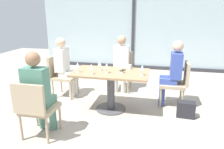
{
  "coord_description": "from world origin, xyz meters",
  "views": [
    {
      "loc": [
        0.8,
        -3.58,
        1.75
      ],
      "look_at": [
        0.0,
        0.1,
        0.65
      ],
      "focal_mm": 34.13,
      "sensor_mm": 36.0,
      "label": 1
    }
  ],
  "objects": [
    {
      "name": "person_far_right",
      "position": [
        1.09,
        0.45,
        0.7
      ],
      "size": [
        0.39,
        0.34,
        1.26
      ],
      "color": "#384C9E",
      "rests_on": "ground_plane"
    },
    {
      "name": "chair_far_left",
      "position": [
        -1.2,
        0.45,
        0.5
      ],
      "size": [
        0.5,
        0.46,
        0.87
      ],
      "color": "tan",
      "rests_on": "ground_plane"
    },
    {
      "name": "window_wall_backdrop",
      "position": [
        0.0,
        3.2,
        1.21
      ],
      "size": [
        5.91,
        0.1,
        2.7
      ],
      "color": "#A3B7BC",
      "rests_on": "ground_plane"
    },
    {
      "name": "chair_near_window",
      "position": [
        0.0,
        1.16,
        0.5
      ],
      "size": [
        0.46,
        0.51,
        0.87
      ],
      "color": "tan",
      "rests_on": "ground_plane"
    },
    {
      "name": "dining_table_main",
      "position": [
        0.0,
        0.0,
        0.54
      ],
      "size": [
        1.35,
        0.77,
        0.73
      ],
      "color": "#997551",
      "rests_on": "ground_plane"
    },
    {
      "name": "wine_glass_0",
      "position": [
        -0.22,
        0.04,
        0.86
      ],
      "size": [
        0.07,
        0.07,
        0.18
      ],
      "color": "silver",
      "rests_on": "dining_table_main"
    },
    {
      "name": "wine_glass_5",
      "position": [
        0.57,
        -0.11,
        0.86
      ],
      "size": [
        0.07,
        0.07,
        0.18
      ],
      "color": "silver",
      "rests_on": "dining_table_main"
    },
    {
      "name": "person_far_left",
      "position": [
        -1.09,
        0.45,
        0.7
      ],
      "size": [
        0.39,
        0.34,
        1.26
      ],
      "color": "silver",
      "rests_on": "ground_plane"
    },
    {
      "name": "wine_glass_4",
      "position": [
        0.2,
        -0.05,
        0.86
      ],
      "size": [
        0.07,
        0.07,
        0.18
      ],
      "color": "silver",
      "rests_on": "dining_table_main"
    },
    {
      "name": "person_near_window",
      "position": [
        -0.0,
        1.05,
        0.7
      ],
      "size": [
        0.34,
        0.39,
        1.26
      ],
      "color": "silver",
      "rests_on": "ground_plane"
    },
    {
      "name": "wine_glass_1",
      "position": [
        -0.56,
        -0.16,
        0.86
      ],
      "size": [
        0.07,
        0.07,
        0.18
      ],
      "color": "silver",
      "rests_on": "dining_table_main"
    },
    {
      "name": "coffee_cup",
      "position": [
        0.3,
        0.24,
        0.78
      ],
      "size": [
        0.08,
        0.08,
        0.09
      ],
      "primitive_type": "cylinder",
      "color": "white",
      "rests_on": "dining_table_main"
    },
    {
      "name": "wine_glass_3",
      "position": [
        -0.29,
        -0.22,
        0.86
      ],
      "size": [
        0.07,
        0.07,
        0.18
      ],
      "color": "silver",
      "rests_on": "dining_table_main"
    },
    {
      "name": "chair_front_left",
      "position": [
        -0.81,
        -1.16,
        0.5
      ],
      "size": [
        0.46,
        0.5,
        0.87
      ],
      "color": "tan",
      "rests_on": "ground_plane"
    },
    {
      "name": "cell_phone_on_table",
      "position": [
        0.19,
        0.13,
        0.73
      ],
      "size": [
        0.11,
        0.16,
        0.01
      ],
      "primitive_type": "cube",
      "rotation": [
        0.0,
        0.0,
        -0.3
      ],
      "color": "black",
      "rests_on": "dining_table_main"
    },
    {
      "name": "person_front_left",
      "position": [
        -0.81,
        -1.05,
        0.7
      ],
      "size": [
        0.34,
        0.39,
        1.26
      ],
      "color": "#4C7F6B",
      "rests_on": "ground_plane"
    },
    {
      "name": "chair_far_right",
      "position": [
        1.2,
        0.45,
        0.5
      ],
      "size": [
        0.5,
        0.46,
        0.87
      ],
      "color": "tan",
      "rests_on": "ground_plane"
    },
    {
      "name": "handbag_0",
      "position": [
        1.33,
        -0.03,
        0.14
      ],
      "size": [
        0.31,
        0.18,
        0.28
      ],
      "primitive_type": "cube",
      "rotation": [
        0.0,
        0.0,
        -0.06
      ],
      "color": "#232328",
      "rests_on": "ground_plane"
    },
    {
      "name": "wine_glass_2",
      "position": [
        -0.05,
        -0.1,
        0.86
      ],
      "size": [
        0.07,
        0.07,
        0.18
      ],
      "color": "silver",
      "rests_on": "dining_table_main"
    },
    {
      "name": "ground_plane",
      "position": [
        0.0,
        0.0,
        0.0
      ],
      "size": [
        12.0,
        12.0,
        0.0
      ],
      "primitive_type": "plane",
      "color": "#A89E8E"
    }
  ]
}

